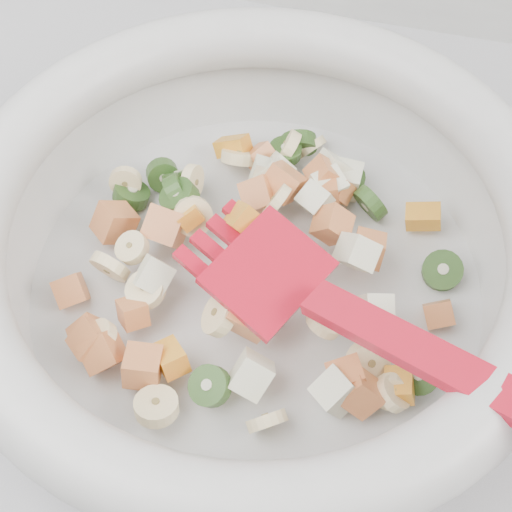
# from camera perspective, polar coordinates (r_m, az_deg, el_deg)

# --- Properties ---
(counter) EXTENTS (2.00, 0.60, 0.90)m
(counter) POSITION_cam_1_polar(r_m,az_deg,el_deg) (0.97, -3.35, -15.02)
(counter) COLOR #949499
(counter) RESTS_ON ground
(mixing_bowl) EXTENTS (0.43, 0.38, 0.12)m
(mixing_bowl) POSITION_cam_1_polar(r_m,az_deg,el_deg) (0.49, 0.04, 0.72)
(mixing_bowl) COLOR silver
(mixing_bowl) RESTS_ON counter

